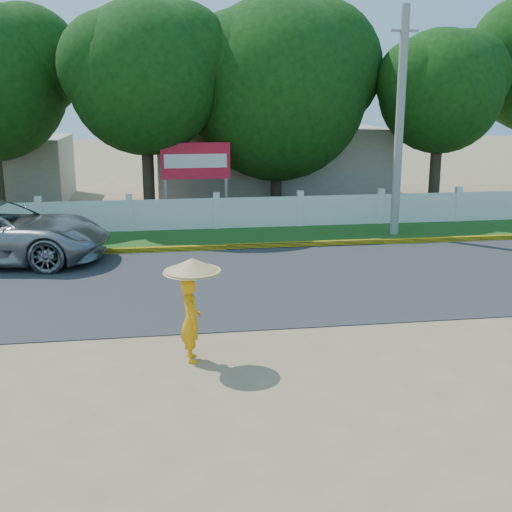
{
  "coord_description": "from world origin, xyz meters",
  "views": [
    {
      "loc": [
        -1.98,
        -10.96,
        4.6
      ],
      "look_at": [
        0.0,
        2.0,
        1.3
      ],
      "focal_mm": 45.0,
      "sensor_mm": 36.0,
      "label": 1
    }
  ],
  "objects": [
    {
      "name": "curb",
      "position": [
        0.0,
        8.05,
        0.08
      ],
      "size": [
        40.0,
        0.18,
        0.16
      ],
      "primitive_type": "cube",
      "color": "yellow",
      "rests_on": "ground"
    },
    {
      "name": "billboard",
      "position": [
        -0.63,
        12.3,
        2.14
      ],
      "size": [
        2.5,
        0.13,
        2.95
      ],
      "color": "gray",
      "rests_on": "ground"
    },
    {
      "name": "grass_verge",
      "position": [
        0.0,
        9.75,
        0.01
      ],
      "size": [
        60.0,
        3.5,
        0.03
      ],
      "primitive_type": "cube",
      "color": "#2D601E",
      "rests_on": "ground"
    },
    {
      "name": "tree_row",
      "position": [
        0.5,
        14.28,
        5.06
      ],
      "size": [
        34.57,
        7.76,
        9.01
      ],
      "color": "#473828",
      "rests_on": "ground"
    },
    {
      "name": "fence",
      "position": [
        0.0,
        11.2,
        0.55
      ],
      "size": [
        40.0,
        0.1,
        1.1
      ],
      "primitive_type": "cube",
      "color": "silver",
      "rests_on": "ground"
    },
    {
      "name": "monk_with_parasol",
      "position": [
        -1.48,
        -0.25,
        1.22
      ],
      "size": [
        1.03,
        1.03,
        1.87
      ],
      "color": "#F79E0D",
      "rests_on": "ground"
    },
    {
      "name": "road",
      "position": [
        0.0,
        4.5,
        0.01
      ],
      "size": [
        60.0,
        7.0,
        0.02
      ],
      "primitive_type": "cube",
      "color": "#38383A",
      "rests_on": "ground"
    },
    {
      "name": "building_near",
      "position": [
        3.0,
        18.0,
        1.6
      ],
      "size": [
        10.0,
        6.0,
        3.2
      ],
      "primitive_type": "cube",
      "color": "#B7AD99",
      "rests_on": "ground"
    },
    {
      "name": "ground",
      "position": [
        0.0,
        0.0,
        0.0
      ],
      "size": [
        120.0,
        120.0,
        0.0
      ],
      "primitive_type": "plane",
      "color": "#9E8460",
      "rests_on": "ground"
    },
    {
      "name": "utility_pole",
      "position": [
        5.85,
        9.35,
        3.68
      ],
      "size": [
        0.28,
        0.28,
        7.37
      ],
      "primitive_type": "cylinder",
      "color": "gray",
      "rests_on": "ground"
    }
  ]
}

